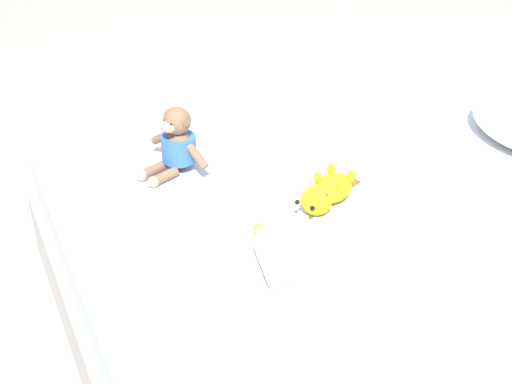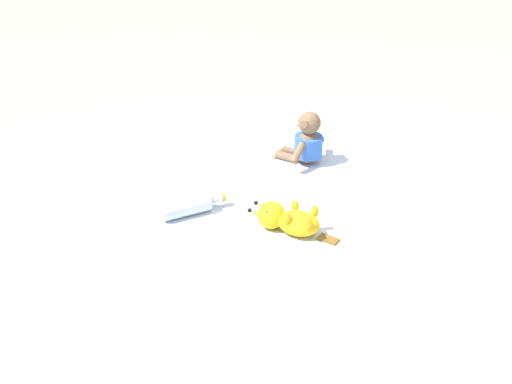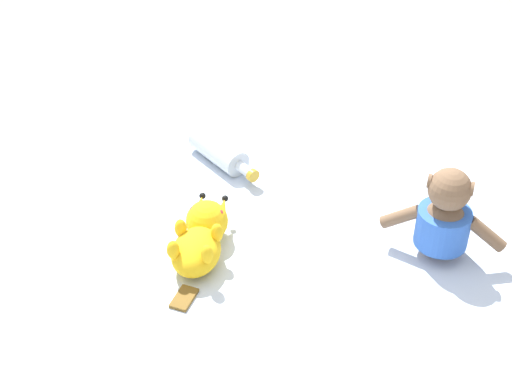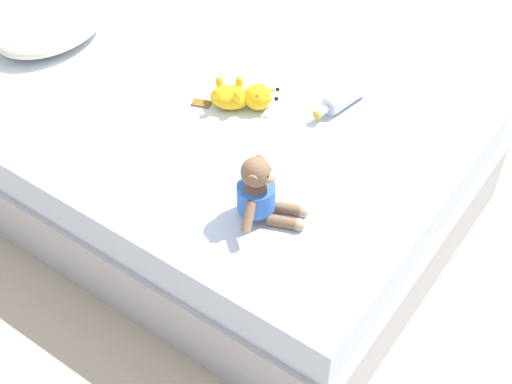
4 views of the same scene
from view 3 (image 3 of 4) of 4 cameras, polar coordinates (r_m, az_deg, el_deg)
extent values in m
cube|color=silver|center=(1.67, -5.68, -11.00)|extent=(1.28, 1.99, 0.16)
ellipsoid|color=brown|center=(1.74, 14.08, -2.75)|extent=(0.14, 0.13, 0.15)
cylinder|color=blue|center=(1.74, 14.11, -2.62)|extent=(0.16, 0.16, 0.09)
sphere|color=brown|center=(1.67, 14.63, 0.20)|extent=(0.10, 0.10, 0.10)
ellipsoid|color=tan|center=(1.71, 14.77, 0.77)|extent=(0.07, 0.07, 0.04)
sphere|color=black|center=(1.70, 14.24, 1.28)|extent=(0.01, 0.01, 0.01)
sphere|color=black|center=(1.70, 15.44, 1.04)|extent=(0.01, 0.01, 0.01)
cylinder|color=brown|center=(1.67, 13.16, 0.84)|extent=(0.02, 0.03, 0.03)
cylinder|color=brown|center=(1.67, 16.24, 0.23)|extent=(0.02, 0.03, 0.03)
cylinder|color=brown|center=(1.74, 11.03, -1.87)|extent=(0.10, 0.06, 0.08)
cylinder|color=brown|center=(1.73, 17.24, -3.10)|extent=(0.10, 0.06, 0.08)
cylinder|color=brown|center=(1.85, 13.30, -2.16)|extent=(0.07, 0.11, 0.04)
cylinder|color=brown|center=(1.85, 15.13, -2.52)|extent=(0.07, 0.11, 0.04)
sphere|color=tan|center=(1.89, 13.52, -1.26)|extent=(0.04, 0.04, 0.04)
sphere|color=tan|center=(1.89, 15.31, -1.61)|extent=(0.04, 0.04, 0.04)
ellipsoid|color=yellow|center=(1.68, -4.61, -4.60)|extent=(0.17, 0.18, 0.08)
sphere|color=yellow|center=(1.75, -3.78, -2.23)|extent=(0.10, 0.10, 0.10)
cone|color=yellow|center=(1.78, -4.33, -1.03)|extent=(0.06, 0.07, 0.05)
sphere|color=black|center=(1.80, -4.12, -0.30)|extent=(0.02, 0.02, 0.02)
cone|color=yellow|center=(1.77, -2.58, -1.24)|extent=(0.06, 0.07, 0.05)
sphere|color=black|center=(1.79, -2.39, -0.50)|extent=(0.02, 0.02, 0.02)
sphere|color=red|center=(1.74, -4.77, -1.41)|extent=(0.02, 0.02, 0.02)
sphere|color=red|center=(1.73, -2.85, -1.64)|extent=(0.02, 0.02, 0.02)
ellipsoid|color=yellow|center=(1.69, -5.80, -2.79)|extent=(0.04, 0.04, 0.05)
ellipsoid|color=yellow|center=(1.67, -3.02, -3.14)|extent=(0.04, 0.04, 0.05)
ellipsoid|color=yellow|center=(1.63, -6.37, -4.44)|extent=(0.04, 0.04, 0.05)
ellipsoid|color=yellow|center=(1.62, -3.77, -4.79)|extent=(0.04, 0.04, 0.05)
cube|color=brown|center=(1.63, -5.53, -8.10)|extent=(0.06, 0.08, 0.01)
cylinder|color=silver|center=(2.02, -2.91, 3.21)|extent=(0.19, 0.10, 0.07)
cylinder|color=silver|center=(1.94, -0.85, 1.72)|extent=(0.06, 0.04, 0.03)
cylinder|color=gold|center=(1.92, -0.25, 1.28)|extent=(0.02, 0.04, 0.03)
camera|label=1|loc=(3.32, -17.53, 38.94)|focal=52.10mm
camera|label=2|loc=(2.06, -63.67, 16.76)|focal=39.35mm
camera|label=4|loc=(2.38, 73.72, 28.65)|focal=51.07mm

